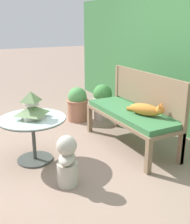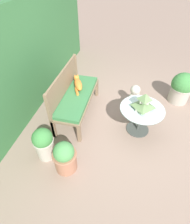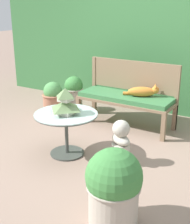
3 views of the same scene
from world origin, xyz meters
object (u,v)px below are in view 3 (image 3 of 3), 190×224
Objects in this scene: potted_plant_table_near at (53,99)px; garden_bench at (125,99)px; pagoda_birdhouse at (66,103)px; patio_table at (66,122)px; garden_bust at (121,142)px; potted_plant_bench_right at (74,92)px; potted_plant_hedge_corner at (114,187)px; cat at (143,92)px.

garden_bench is at bearing 8.42° from potted_plant_table_near.
pagoda_birdhouse is at bearing -44.68° from potted_plant_table_near.
potted_plant_table_near is at bearing 135.32° from patio_table.
pagoda_birdhouse reaches higher than garden_bust.
garden_bust is 0.95× the size of potted_plant_table_near.
potted_plant_table_near is (-1.09, 1.07, -0.40)m from pagoda_birdhouse.
potted_plant_hedge_corner is (2.08, -2.33, 0.03)m from potted_plant_bench_right.
patio_table is 1.36× the size of potted_plant_table_near.
cat is at bearing 107.67° from potted_plant_hedge_corner.
potted_plant_table_near is (-0.14, -0.40, -0.04)m from potted_plant_bench_right.
potted_plant_table_near is at bearing -175.91° from garden_bust.
pagoda_birdhouse is 1.58m from potted_plant_table_near.
potted_plant_hedge_corner is (1.13, -0.85, -0.32)m from pagoda_birdhouse.
garden_bust is (0.25, -1.17, -0.31)m from cat.
garden_bust is at bearing 114.11° from potted_plant_hedge_corner.
potted_plant_bench_right is (-1.63, 1.33, 0.05)m from garden_bust.
cat reaches higher than garden_bench.
potted_plant_bench_right is at bearing 70.42° from potted_plant_table_near.
garden_bench is 2.57× the size of potted_plant_table_near.
cat is at bearing -6.49° from potted_plant_bench_right.
patio_table reaches higher than garden_bust.
patio_table is 2.45× the size of pagoda_birdhouse.
potted_plant_table_near is at bearing -171.58° from garden_bench.
garden_bench is 1.15m from potted_plant_bench_right.
cat is 0.66× the size of patio_table.
potted_plant_bench_right is 0.87× the size of potted_plant_hedge_corner.
cat reaches higher than garden_bust.
garden_bench is at bearing 145.90° from garden_bust.
garden_bust is at bearing -27.61° from potted_plant_table_near.
garden_bench is 4.65× the size of pagoda_birdhouse.
garden_bust is 2.00m from potted_plant_table_near.
potted_plant_bench_right is at bearing 172.45° from garden_bust.
garden_bust is at bearing 11.99° from pagoda_birdhouse.
patio_table is 1.76m from potted_plant_bench_right.
garden_bench is 1.30m from pagoda_birdhouse.
pagoda_birdhouse is (0.00, 0.00, 0.25)m from patio_table.
garden_bench is 2.43× the size of potted_plant_bench_right.
cat is 1.40m from pagoda_birdhouse.
patio_table is 0.72m from garden_bust.
garden_bench is 2.86× the size of cat.
garden_bench is 0.30m from cat.
potted_plant_bench_right is at bearing 122.51° from patio_table.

